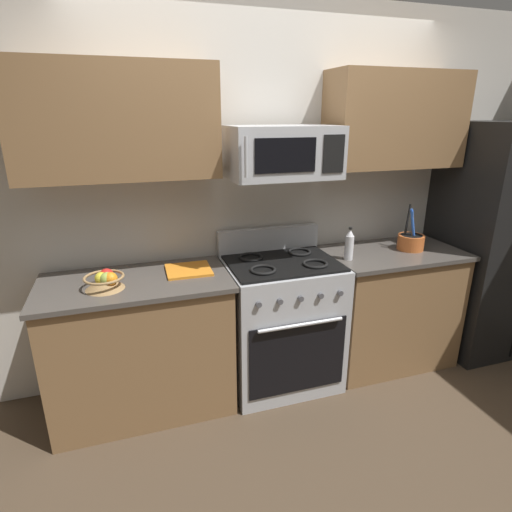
{
  "coord_description": "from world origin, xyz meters",
  "views": [
    {
      "loc": [
        -0.98,
        -1.82,
        1.88
      ],
      "look_at": [
        -0.23,
        0.51,
        1.03
      ],
      "focal_mm": 29.09,
      "sensor_mm": 36.0,
      "label": 1
    }
  ],
  "objects_px": {
    "bottle_vinegar": "(349,245)",
    "range_oven": "(281,321)",
    "microwave": "(283,152)",
    "cutting_board": "(189,270)",
    "refrigerator": "(494,240)",
    "utensil_crock": "(411,241)",
    "fruit_basket": "(105,281)"
  },
  "relations": [
    {
      "from": "bottle_vinegar",
      "to": "range_oven",
      "type": "bearing_deg",
      "value": 172.86
    },
    {
      "from": "fruit_basket",
      "to": "bottle_vinegar",
      "type": "xyz_separation_m",
      "value": [
        1.6,
        0.02,
        0.06
      ]
    },
    {
      "from": "microwave",
      "to": "cutting_board",
      "type": "relative_size",
      "value": 2.43
    },
    {
      "from": "utensil_crock",
      "to": "bottle_vinegar",
      "type": "xyz_separation_m",
      "value": [
        -0.55,
        -0.06,
        0.04
      ]
    },
    {
      "from": "range_oven",
      "to": "utensil_crock",
      "type": "distance_m",
      "value": 1.14
    },
    {
      "from": "fruit_basket",
      "to": "range_oven",
      "type": "bearing_deg",
      "value": 4.01
    },
    {
      "from": "microwave",
      "to": "fruit_basket",
      "type": "relative_size",
      "value": 3.0
    },
    {
      "from": "range_oven",
      "to": "fruit_basket",
      "type": "distance_m",
      "value": 1.23
    },
    {
      "from": "microwave",
      "to": "bottle_vinegar",
      "type": "bearing_deg",
      "value": -10.32
    },
    {
      "from": "fruit_basket",
      "to": "refrigerator",
      "type": "bearing_deg",
      "value": 1.2
    },
    {
      "from": "range_oven",
      "to": "fruit_basket",
      "type": "relative_size",
      "value": 4.76
    },
    {
      "from": "cutting_board",
      "to": "bottle_vinegar",
      "type": "distance_m",
      "value": 1.11
    },
    {
      "from": "refrigerator",
      "to": "fruit_basket",
      "type": "height_order",
      "value": "refrigerator"
    },
    {
      "from": "cutting_board",
      "to": "bottle_vinegar",
      "type": "height_order",
      "value": "bottle_vinegar"
    },
    {
      "from": "microwave",
      "to": "cutting_board",
      "type": "xyz_separation_m",
      "value": [
        -0.63,
        0.03,
        -0.73
      ]
    },
    {
      "from": "range_oven",
      "to": "bottle_vinegar",
      "type": "xyz_separation_m",
      "value": [
        0.47,
        -0.06,
        0.54
      ]
    },
    {
      "from": "utensil_crock",
      "to": "cutting_board",
      "type": "distance_m",
      "value": 1.65
    },
    {
      "from": "utensil_crock",
      "to": "cutting_board",
      "type": "xyz_separation_m",
      "value": [
        -1.65,
        0.06,
        -0.06
      ]
    },
    {
      "from": "range_oven",
      "to": "utensil_crock",
      "type": "bearing_deg",
      "value": -0.15
    },
    {
      "from": "cutting_board",
      "to": "bottle_vinegar",
      "type": "xyz_separation_m",
      "value": [
        1.1,
        -0.11,
        0.1
      ]
    },
    {
      "from": "fruit_basket",
      "to": "cutting_board",
      "type": "xyz_separation_m",
      "value": [
        0.5,
        0.13,
        -0.04
      ]
    },
    {
      "from": "microwave",
      "to": "fruit_basket",
      "type": "height_order",
      "value": "microwave"
    },
    {
      "from": "range_oven",
      "to": "cutting_board",
      "type": "relative_size",
      "value": 3.85
    },
    {
      "from": "utensil_crock",
      "to": "bottle_vinegar",
      "type": "height_order",
      "value": "utensil_crock"
    },
    {
      "from": "refrigerator",
      "to": "cutting_board",
      "type": "distance_m",
      "value": 2.45
    },
    {
      "from": "range_oven",
      "to": "microwave",
      "type": "distance_m",
      "value": 1.17
    },
    {
      "from": "range_oven",
      "to": "fruit_basket",
      "type": "xyz_separation_m",
      "value": [
        -1.13,
        -0.08,
        0.49
      ]
    },
    {
      "from": "fruit_basket",
      "to": "bottle_vinegar",
      "type": "height_order",
      "value": "bottle_vinegar"
    },
    {
      "from": "utensil_crock",
      "to": "fruit_basket",
      "type": "distance_m",
      "value": 2.16
    },
    {
      "from": "refrigerator",
      "to": "fruit_basket",
      "type": "bearing_deg",
      "value": -178.8
    },
    {
      "from": "range_oven",
      "to": "bottle_vinegar",
      "type": "distance_m",
      "value": 0.72
    },
    {
      "from": "refrigerator",
      "to": "bottle_vinegar",
      "type": "bearing_deg",
      "value": -178.22
    }
  ]
}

